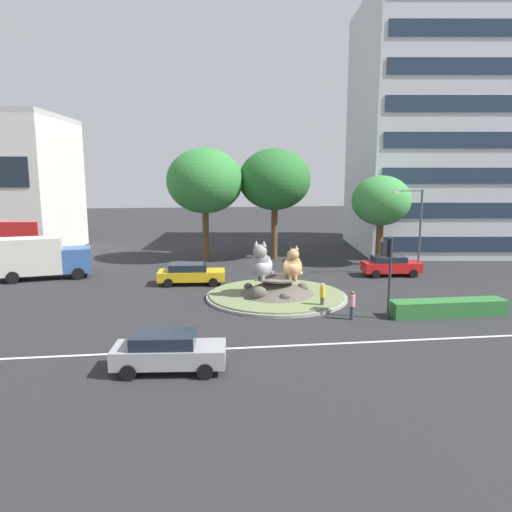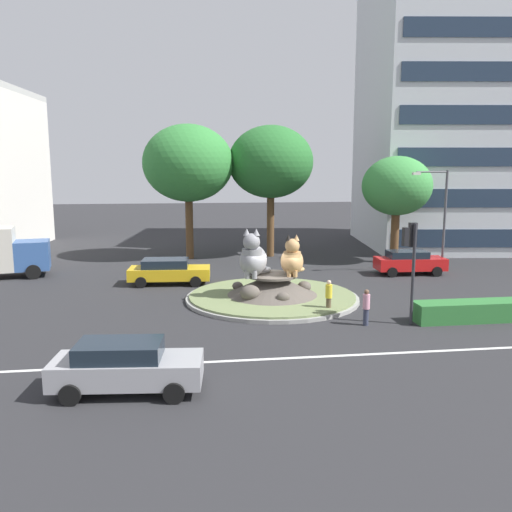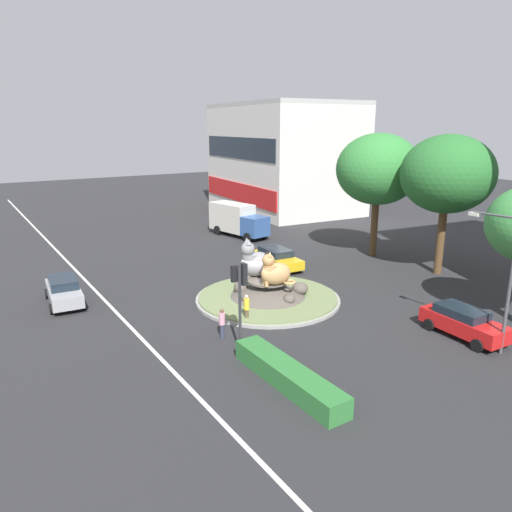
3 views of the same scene
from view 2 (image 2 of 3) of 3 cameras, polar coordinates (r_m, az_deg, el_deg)
ground_plane at (r=27.82m, az=1.76°, el=-4.73°), size 160.00×160.00×0.00m
lane_centreline at (r=19.69m, az=5.93°, el=-10.83°), size 112.00×0.20×0.01m
roundabout_island at (r=27.71m, az=1.77°, el=-3.71°), size 9.07×9.07×1.36m
cat_statue_grey at (r=26.93m, az=-0.31°, el=-0.25°), size 2.19×2.62×2.51m
cat_statue_calico at (r=27.35m, az=3.93°, el=-0.40°), size 1.63×2.16×2.16m
traffic_light_mast at (r=23.81m, az=16.46°, el=0.59°), size 0.71×0.57×4.50m
office_tower at (r=51.50m, az=23.07°, el=14.79°), size 20.81×16.87×24.53m
clipped_hedge_strip at (r=26.14m, az=23.54°, el=-5.44°), size 6.62×1.20×0.90m
broadleaf_tree_behind_island at (r=39.40m, az=15.00°, el=7.28°), size 4.98×4.98×7.71m
second_tree_near_tower at (r=40.96m, az=1.61°, el=10.11°), size 6.51×6.51×10.09m
third_tree_left at (r=40.18m, az=-7.36°, el=9.90°), size 6.75×6.75×10.09m
streetlight_arm at (r=35.95m, az=19.36°, el=4.37°), size 2.46×0.34×6.70m
pedestrian_pink_shirt at (r=23.62m, az=11.84°, el=-5.35°), size 0.31×0.31×1.61m
pedestrian_yellow_shirt at (r=25.29m, az=7.88°, el=-4.28°), size 0.32×0.32×1.60m
sedan_on_far_lane at (r=16.94m, az=-13.92°, el=-11.46°), size 4.69×2.30×1.60m
hatchback_near_shophouse at (r=31.77m, az=-9.44°, el=-1.59°), size 4.88×2.35×1.51m
parked_car_right at (r=35.66m, az=16.28°, el=-0.61°), size 4.52×2.11×1.55m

